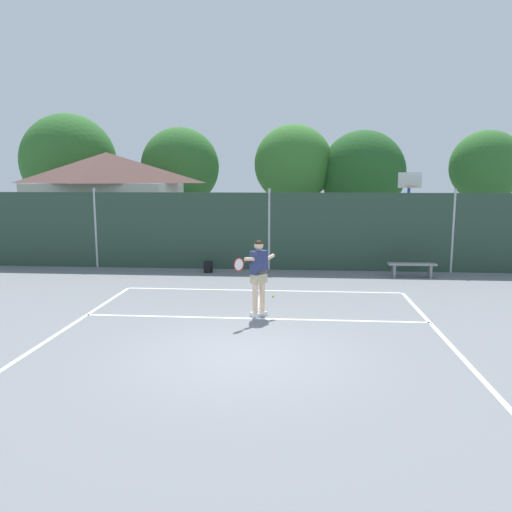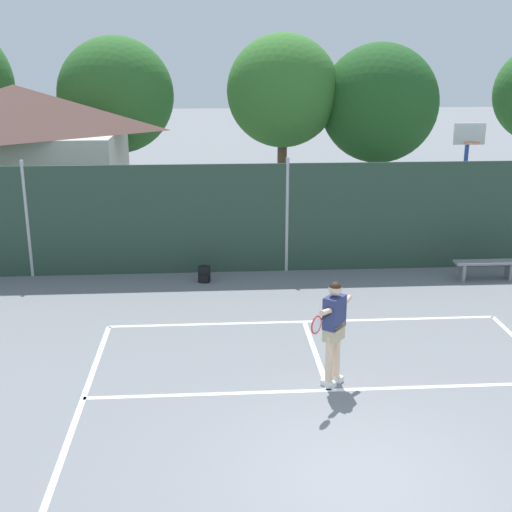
# 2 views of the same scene
# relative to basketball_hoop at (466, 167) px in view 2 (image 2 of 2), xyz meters

# --- Properties ---
(ground_plane) EXTENTS (120.00, 120.00, 0.00)m
(ground_plane) POSITION_rel_basketball_hoop_xyz_m (-5.38, -11.11, -2.31)
(ground_plane) COLOR slate
(court_markings) EXTENTS (8.30, 11.10, 0.01)m
(court_markings) POSITION_rel_basketball_hoop_xyz_m (-5.38, -10.46, -2.31)
(court_markings) COLOR white
(court_markings) RESTS_ON ground
(chainlink_fence) EXTENTS (26.09, 0.09, 2.96)m
(chainlink_fence) POSITION_rel_basketball_hoop_xyz_m (-5.38, -2.11, -0.90)
(chainlink_fence) COLOR #284233
(chainlink_fence) RESTS_ON ground
(basketball_hoop) EXTENTS (0.90, 0.67, 3.55)m
(basketball_hoop) POSITION_rel_basketball_hoop_xyz_m (0.00, 0.00, 0.00)
(basketball_hoop) COLOR #284CB2
(basketball_hoop) RESTS_ON ground
(clubhouse_building) EXTENTS (6.64, 5.03, 4.52)m
(clubhouse_building) POSITION_rel_basketball_hoop_xyz_m (-13.21, 2.66, 0.02)
(clubhouse_building) COLOR beige
(clubhouse_building) RESTS_ON ground
(treeline_backdrop) EXTENTS (26.52, 4.65, 6.80)m
(treeline_backdrop) POSITION_rel_basketball_hoop_xyz_m (-7.83, 6.59, 1.66)
(treeline_backdrop) COLOR brown
(treeline_backdrop) RESTS_ON ground
(tennis_player) EXTENTS (0.89, 1.20, 1.85)m
(tennis_player) POSITION_rel_basketball_hoop_xyz_m (-5.29, -8.39, -1.20)
(tennis_player) COLOR silver
(tennis_player) RESTS_ON ground
(tennis_ball) EXTENTS (0.07, 0.07, 0.07)m
(tennis_ball) POSITION_rel_basketball_hoop_xyz_m (-5.03, -6.42, -2.28)
(tennis_ball) COLOR #CCE033
(tennis_ball) RESTS_ON ground
(backpack_black) EXTENTS (0.31, 0.28, 0.46)m
(backpack_black) POSITION_rel_basketball_hoop_xyz_m (-7.52, -2.88, -2.12)
(backpack_black) COLOR black
(backpack_black) RESTS_ON ground
(courtside_bench) EXTENTS (1.60, 0.36, 0.48)m
(courtside_bench) POSITION_rel_basketball_hoop_xyz_m (-0.49, -3.16, -1.95)
(courtside_bench) COLOR gray
(courtside_bench) RESTS_ON ground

